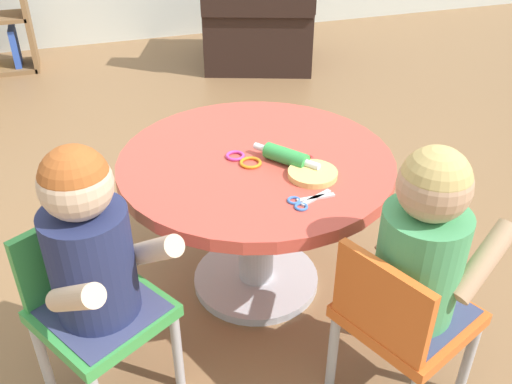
# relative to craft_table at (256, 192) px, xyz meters

# --- Properties ---
(ground_plane) EXTENTS (10.00, 10.00, 0.00)m
(ground_plane) POSITION_rel_craft_table_xyz_m (0.00, 0.00, -0.38)
(ground_plane) COLOR olive
(craft_table) EXTENTS (0.86, 0.86, 0.51)m
(craft_table) POSITION_rel_craft_table_xyz_m (0.00, 0.00, 0.00)
(craft_table) COLOR silver
(craft_table) RESTS_ON ground
(child_chair_left) EXTENTS (0.41, 0.41, 0.54)m
(child_chair_left) POSITION_rel_craft_table_xyz_m (-0.54, -0.28, -0.08)
(child_chair_left) COLOR #B7B7BC
(child_chair_left) RESTS_ON ground
(seated_child_left) EXTENTS (0.41, 0.43, 0.51)m
(seated_child_left) POSITION_rel_craft_table_xyz_m (-0.52, -0.31, 0.15)
(seated_child_left) COLOR #3F4772
(seated_child_left) RESTS_ON ground
(child_chair_right) EXTENTS (0.39, 0.39, 0.54)m
(child_chair_right) POSITION_rel_craft_table_xyz_m (0.20, -0.58, -0.08)
(child_chair_right) COLOR #B7B7BC
(child_chair_right) RESTS_ON ground
(seated_child_right) EXTENTS (0.42, 0.38, 0.51)m
(seated_child_right) POSITION_rel_craft_table_xyz_m (0.24, -0.56, 0.15)
(seated_child_right) COLOR #3F4772
(seated_child_right) RESTS_ON ground
(armchair_dark) EXTENTS (0.90, 0.91, 0.85)m
(armchair_dark) POSITION_rel_craft_table_xyz_m (0.73, 2.15, -0.07)
(armchair_dark) COLOR black
(armchair_dark) RESTS_ON ground
(rolling_pin) EXTENTS (0.15, 0.20, 0.05)m
(rolling_pin) POSITION_rel_craft_table_xyz_m (0.08, -0.06, 0.15)
(rolling_pin) COLOR green
(rolling_pin) RESTS_ON craft_table
(craft_scissors) EXTENTS (0.14, 0.08, 0.01)m
(craft_scissors) POSITION_rel_craft_table_xyz_m (0.05, -0.28, 0.13)
(craft_scissors) COLOR silver
(craft_scissors) RESTS_ON craft_table
(playdough_blob_0) EXTENTS (0.15, 0.15, 0.02)m
(playdough_blob_0) POSITION_rel_craft_table_xyz_m (0.12, -0.16, 0.14)
(playdough_blob_0) COLOR #F2CC72
(playdough_blob_0) RESTS_ON craft_table
(cookie_cutter_0) EXTENTS (0.05, 0.05, 0.01)m
(cookie_cutter_0) POSITION_rel_craft_table_xyz_m (0.14, -0.06, 0.13)
(cookie_cutter_0) COLOR red
(cookie_cutter_0) RESTS_ON craft_table
(cookie_cutter_1) EXTENTS (0.06, 0.06, 0.01)m
(cookie_cutter_1) POSITION_rel_craft_table_xyz_m (-0.06, 0.02, 0.13)
(cookie_cutter_1) COLOR #D83FA5
(cookie_cutter_1) RESTS_ON craft_table
(cookie_cutter_2) EXTENTS (0.07, 0.07, 0.01)m
(cookie_cutter_2) POSITION_rel_craft_table_xyz_m (-0.03, -0.03, 0.13)
(cookie_cutter_2) COLOR orange
(cookie_cutter_2) RESTS_ON craft_table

